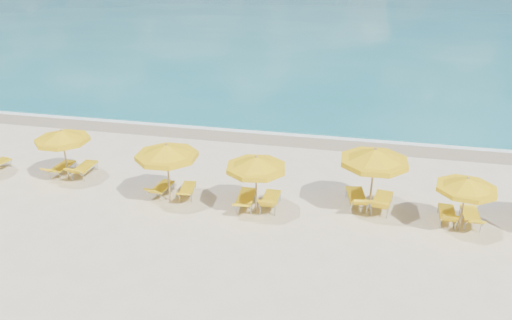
# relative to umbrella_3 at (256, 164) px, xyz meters

# --- Properties ---
(ground_plane) EXTENTS (120.00, 120.00, 0.00)m
(ground_plane) POSITION_rel_umbrella_3_xyz_m (-0.45, 0.54, -1.95)
(ground_plane) COLOR beige
(ocean) EXTENTS (120.00, 80.00, 0.30)m
(ocean) POSITION_rel_umbrella_3_xyz_m (-0.45, 48.54, -1.95)
(ocean) COLOR #15717A
(ocean) RESTS_ON ground
(wet_sand_band) EXTENTS (120.00, 2.60, 0.01)m
(wet_sand_band) POSITION_rel_umbrella_3_xyz_m (-0.45, 7.94, -1.95)
(wet_sand_band) COLOR tan
(wet_sand_band) RESTS_ON ground
(foam_line) EXTENTS (120.00, 1.20, 0.03)m
(foam_line) POSITION_rel_umbrella_3_xyz_m (-0.45, 8.74, -1.95)
(foam_line) COLOR white
(foam_line) RESTS_ON ground
(whitecap_near) EXTENTS (14.00, 0.36, 0.05)m
(whitecap_near) POSITION_rel_umbrella_3_xyz_m (-6.45, 17.54, -1.95)
(whitecap_near) COLOR white
(whitecap_near) RESTS_ON ground
(whitecap_far) EXTENTS (18.00, 0.30, 0.05)m
(whitecap_far) POSITION_rel_umbrella_3_xyz_m (7.55, 24.54, -1.95)
(whitecap_far) COLOR white
(whitecap_far) RESTS_ON ground
(umbrella_1) EXTENTS (2.93, 2.93, 2.27)m
(umbrella_1) POSITION_rel_umbrella_3_xyz_m (-8.42, 1.03, -0.01)
(umbrella_1) COLOR tan
(umbrella_1) RESTS_ON ground
(umbrella_2) EXTENTS (3.08, 3.08, 2.43)m
(umbrella_2) POSITION_rel_umbrella_3_xyz_m (-3.45, 0.09, 0.12)
(umbrella_2) COLOR tan
(umbrella_2) RESTS_ON ground
(umbrella_3) EXTENTS (2.71, 2.71, 2.29)m
(umbrella_3) POSITION_rel_umbrella_3_xyz_m (0.00, 0.00, 0.00)
(umbrella_3) COLOR tan
(umbrella_3) RESTS_ON ground
(umbrella_4) EXTENTS (3.36, 3.36, 2.57)m
(umbrella_4) POSITION_rel_umbrella_3_xyz_m (4.15, 0.98, 0.24)
(umbrella_4) COLOR tan
(umbrella_4) RESTS_ON ground
(umbrella_5) EXTENTS (2.47, 2.47, 2.08)m
(umbrella_5) POSITION_rel_umbrella_3_xyz_m (7.23, 0.21, -0.17)
(umbrella_5) COLOR tan
(umbrella_5) RESTS_ON ground
(lounger_1_left) EXTENTS (0.63, 1.74, 0.72)m
(lounger_1_left) POSITION_rel_umbrella_3_xyz_m (-8.95, 1.40, -1.74)
(lounger_1_left) COLOR #A5A8AD
(lounger_1_left) RESTS_ON ground
(lounger_1_right) EXTENTS (0.66, 1.83, 0.81)m
(lounger_1_right) POSITION_rel_umbrella_3_xyz_m (-7.94, 1.50, -1.73)
(lounger_1_right) COLOR #A5A8AD
(lounger_1_right) RESTS_ON ground
(lounger_2_left) EXTENTS (0.71, 1.65, 0.73)m
(lounger_2_left) POSITION_rel_umbrella_3_xyz_m (-3.97, 0.51, -1.75)
(lounger_2_left) COLOR #A5A8AD
(lounger_2_left) RESTS_ON ground
(lounger_2_right) EXTENTS (0.79, 1.70, 0.65)m
(lounger_2_right) POSITION_rel_umbrella_3_xyz_m (-2.92, 0.62, -1.75)
(lounger_2_right) COLOR #A5A8AD
(lounger_2_right) RESTS_ON ground
(lounger_3_left) EXTENTS (0.76, 1.99, 0.73)m
(lounger_3_left) POSITION_rel_umbrella_3_xyz_m (-0.46, 0.30, -1.72)
(lounger_3_left) COLOR #A5A8AD
(lounger_3_left) RESTS_ON ground
(lounger_3_right) EXTENTS (0.64, 1.78, 0.87)m
(lounger_3_right) POSITION_rel_umbrella_3_xyz_m (0.47, 0.39, -1.72)
(lounger_3_right) COLOR #A5A8AD
(lounger_3_right) RESTS_ON ground
(lounger_4_left) EXTENTS (0.99, 2.03, 0.88)m
(lounger_4_left) POSITION_rel_umbrella_3_xyz_m (3.65, 1.24, -1.71)
(lounger_4_left) COLOR #A5A8AD
(lounger_4_left) RESTS_ON ground
(lounger_4_right) EXTENTS (0.94, 1.98, 0.90)m
(lounger_4_right) POSITION_rel_umbrella_3_xyz_m (4.59, 1.16, -1.71)
(lounger_4_right) COLOR #A5A8AD
(lounger_4_right) RESTS_ON ground
(lounger_5_left) EXTENTS (0.64, 1.67, 0.81)m
(lounger_5_left) POSITION_rel_umbrella_3_xyz_m (6.87, 0.73, -1.74)
(lounger_5_left) COLOR #A5A8AD
(lounger_5_left) RESTS_ON ground
(lounger_5_right) EXTENTS (0.61, 1.78, 0.74)m
(lounger_5_right) POSITION_rel_umbrella_3_xyz_m (7.68, 0.77, -1.74)
(lounger_5_right) COLOR #A5A8AD
(lounger_5_right) RESTS_ON ground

